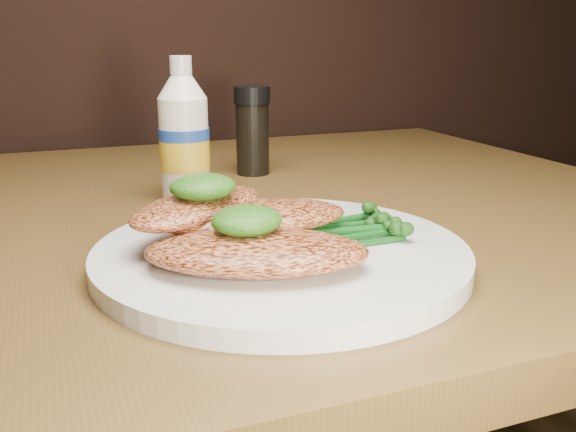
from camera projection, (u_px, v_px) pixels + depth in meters
name	position (u px, v px, depth m)	size (l,w,h in m)	color
plate	(281.00, 255.00, 0.50)	(0.30, 0.30, 0.02)	silver
chicken_front	(257.00, 252.00, 0.45)	(0.16, 0.09, 0.03)	#C8703F
chicken_mid	(254.00, 217.00, 0.50)	(0.15, 0.08, 0.02)	#C8703F
chicken_back	(199.00, 207.00, 0.51)	(0.14, 0.07, 0.02)	#C8703F
pesto_front	(247.00, 220.00, 0.45)	(0.05, 0.05, 0.02)	#0B3808
pesto_back	(203.00, 187.00, 0.50)	(0.05, 0.05, 0.02)	#0B3808
broccolini_bundle	(328.00, 225.00, 0.52)	(0.14, 0.11, 0.02)	#104D16
mayo_bottle	(184.00, 129.00, 0.68)	(0.06, 0.06, 0.16)	white
pepper_grinder	(252.00, 131.00, 0.81)	(0.05, 0.05, 0.11)	black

